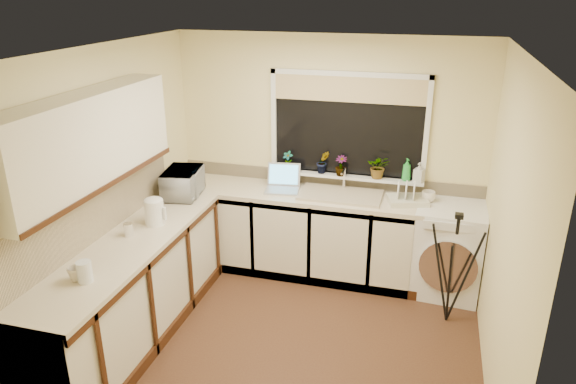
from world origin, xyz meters
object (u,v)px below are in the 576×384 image
Objects in this scene: tripod at (452,269)px; plant_c at (341,166)px; soap_bottle_green at (407,170)px; soap_bottle_clear at (419,172)px; plant_d at (379,167)px; kettle at (154,212)px; cup_back at (428,197)px; washing_machine at (448,249)px; cup_left at (76,274)px; glass_jug at (85,272)px; plant_a at (288,161)px; steel_jar at (128,230)px; dish_rack at (407,200)px; plant_b at (323,162)px; laptop at (283,183)px; microwave at (183,183)px.

plant_c is at bearing 126.25° from tripod.
soap_bottle_green reaches higher than soap_bottle_clear.
kettle is at bearing -143.89° from plant_d.
plant_d is at bearing 164.56° from cup_back.
cup_left is (-2.63, -2.11, 0.50)m from washing_machine.
plant_a reaches higher than glass_jug.
plant_d is (1.91, 1.59, 0.22)m from steel_jar.
kettle is 0.21× the size of tripod.
kettle is at bearing 90.07° from glass_jug.
dish_rack is 0.76m from plant_c.
cup_back is (1.08, -0.14, -0.22)m from plant_b.
tripod is (1.73, -0.59, -0.43)m from laptop.
plant_c reaches higher than tripod.
dish_rack is at bearing -14.16° from plant_b.
washing_machine is at bearing -32.21° from soap_bottle_clear.
glass_jug is (-2.55, -2.11, 0.53)m from washing_machine.
plant_a is (-1.72, 0.74, 0.62)m from tripod.
dish_rack is 2.22m from microwave.
dish_rack is (-0.43, 0.00, 0.47)m from washing_machine.
washing_machine is 2.83m from kettle.
plant_d is at bearing 52.29° from glass_jug.
steel_jar is 0.45× the size of plant_d.
cup_back is (1.47, 0.03, -0.01)m from laptop.
microwave reaches higher than laptop.
glass_jug reaches higher than cup_back.
soap_bottle_clear reaches higher than dish_rack.
cup_back reaches higher than cup_left.
steel_jar is 2.80m from soap_bottle_clear.
dish_rack is 3.32× the size of cup_left.
plant_b is 1.21× the size of soap_bottle_clear.
kettle is 0.61× the size of dish_rack.
soap_bottle_clear is (2.20, 1.31, 0.14)m from kettle.
plant_a is at bearing -66.39° from microwave.
laptop is 2.32m from glass_jug.
cup_left is (-2.28, -2.33, -0.20)m from soap_bottle_clear.
plant_b is at bearing 129.37° from tripod.
tripod is at bearing -29.55° from plant_b.
cup_left is at bearing -128.85° from plant_d.
plant_a is (0.92, 0.60, 0.12)m from microwave.
cup_left is at bearing -134.34° from soap_bottle_clear.
dish_rack is 0.46m from plant_d.
dish_rack is (2.12, 1.09, -0.08)m from kettle.
kettle is at bearing -137.72° from plant_c.
plant_d reaches higher than soap_bottle_clear.
cup_back reaches higher than washing_machine.
plant_b reaches higher than soap_bottle_green.
plant_c is 0.78m from soap_bottle_clear.
plant_b reaches higher than laptop.
plant_a is 0.37m from plant_b.
washing_machine is 0.88m from soap_bottle_green.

